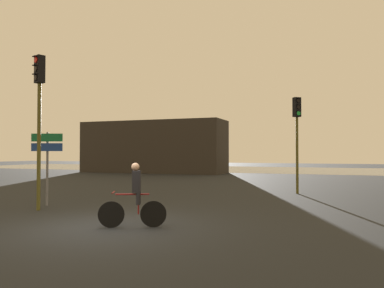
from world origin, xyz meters
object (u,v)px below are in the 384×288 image
(distant_building, at_px, (153,147))
(direction_sign_post, at_px, (47,155))
(traffic_light_far_right, at_px, (297,127))
(traffic_light_near_left, at_px, (39,104))
(cyclist, at_px, (135,195))

(distant_building, height_order, direction_sign_post, distant_building)
(traffic_light_far_right, relative_size, traffic_light_near_left, 0.87)
(distant_building, xyz_separation_m, traffic_light_near_left, (6.91, -22.23, 1.06))
(distant_building, relative_size, cyclist, 8.48)
(distant_building, distance_m, traffic_light_near_left, 23.30)
(distant_building, bearing_deg, traffic_light_near_left, -72.72)
(cyclist, bearing_deg, traffic_light_near_left, 48.16)
(distant_building, relative_size, traffic_light_far_right, 3.11)
(distant_building, bearing_deg, traffic_light_far_right, -44.50)
(cyclist, bearing_deg, distant_building, 1.03)
(direction_sign_post, height_order, cyclist, direction_sign_post)
(traffic_light_near_left, xyz_separation_m, direction_sign_post, (-0.45, 0.89, -1.69))
(direction_sign_post, bearing_deg, cyclist, 134.65)
(direction_sign_post, bearing_deg, traffic_light_near_left, 96.82)
(distant_building, bearing_deg, cyclist, -64.53)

